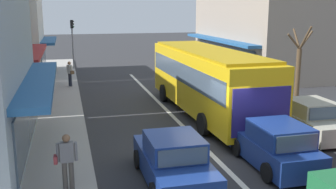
# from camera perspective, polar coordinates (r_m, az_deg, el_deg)

# --- Properties ---
(ground_plane) EXTENTS (140.00, 140.00, 0.00)m
(ground_plane) POSITION_cam_1_polar(r_m,az_deg,el_deg) (14.38, 6.26, -8.58)
(ground_plane) COLOR #2D2D30
(lane_centre_line) EXTENTS (0.20, 28.00, 0.01)m
(lane_centre_line) POSITION_cam_1_polar(r_m,az_deg,el_deg) (17.98, 1.74, -4.18)
(lane_centre_line) COLOR silver
(lane_centre_line) RESTS_ON ground
(sidewalk_left) EXTENTS (5.20, 44.00, 0.14)m
(sidewalk_left) POSITION_cam_1_polar(r_m,az_deg,el_deg) (19.31, -19.84, -3.56)
(sidewalk_left) COLOR #A39E96
(sidewalk_left) RESTS_ON ground
(kerb_right) EXTENTS (2.80, 44.00, 0.12)m
(kerb_right) POSITION_cam_1_polar(r_m,az_deg,el_deg) (22.17, 15.82, -1.31)
(kerb_right) COLOR #A39E96
(kerb_right) RESTS_ON ground
(building_right_far) EXTENTS (9.43, 13.97, 9.80)m
(building_right_far) POSITION_cam_1_polar(r_m,az_deg,el_deg) (33.54, 14.91, 11.58)
(building_right_far) COLOR gray
(building_right_far) RESTS_ON ground
(city_bus) EXTENTS (2.87, 10.90, 3.23)m
(city_bus) POSITION_cam_1_polar(r_m,az_deg,el_deg) (19.02, 5.62, 2.49)
(city_bus) COLOR yellow
(city_bus) RESTS_ON ground
(sedan_queue_gap_filler) EXTENTS (1.92, 4.21, 1.47)m
(sedan_queue_gap_filler) POSITION_cam_1_polar(r_m,az_deg,el_deg) (11.91, 0.79, -9.65)
(sedan_queue_gap_filler) COLOR navy
(sedan_queue_gap_filler) RESTS_ON ground
(hatchback_behind_bus_mid) EXTENTS (1.83, 3.71, 1.54)m
(hatchback_behind_bus_mid) POSITION_cam_1_polar(r_m,az_deg,el_deg) (13.44, 15.36, -7.27)
(hatchback_behind_bus_mid) COLOR navy
(hatchback_behind_bus_mid) RESTS_ON ground
(parked_sedan_kerb_second) EXTENTS (1.96, 4.23, 1.47)m
(parked_sedan_kerb_second) POSITION_cam_1_polar(r_m,az_deg,el_deg) (17.26, 19.86, -3.38)
(parked_sedan_kerb_second) COLOR #B7B29E
(parked_sedan_kerb_second) RESTS_ON ground
(parked_wagon_kerb_third) EXTENTS (2.01, 4.54, 1.58)m
(parked_wagon_kerb_third) POSITION_cam_1_polar(r_m,az_deg,el_deg) (21.76, 11.66, 0.51)
(parked_wagon_kerb_third) COLOR #9EA3A8
(parked_wagon_kerb_third) RESTS_ON ground
(parked_sedan_kerb_rear) EXTENTS (1.93, 4.21, 1.47)m
(parked_sedan_kerb_rear) POSITION_cam_1_polar(r_m,az_deg,el_deg) (26.83, 6.35, 2.73)
(parked_sedan_kerb_rear) COLOR #B7B29E
(parked_sedan_kerb_rear) RESTS_ON ground
(traffic_light_downstreet) EXTENTS (0.33, 0.24, 4.20)m
(traffic_light_downstreet) POSITION_cam_1_polar(r_m,az_deg,el_deg) (34.08, -13.70, 8.22)
(traffic_light_downstreet) COLOR gray
(traffic_light_downstreet) RESTS_ON ground
(street_tree_right) EXTENTS (1.39, 1.55, 4.34)m
(street_tree_right) POSITION_cam_1_polar(r_m,az_deg,el_deg) (20.39, 18.34, 2.96)
(street_tree_right) COLOR brown
(street_tree_right) RESTS_ON ground
(pedestrian_with_handbag_near) EXTENTS (0.65, 0.25, 1.63)m
(pedestrian_with_handbag_near) POSITION_cam_1_polar(r_m,az_deg,el_deg) (11.35, -14.49, -9.00)
(pedestrian_with_handbag_near) COLOR #4C4742
(pedestrian_with_handbag_near) RESTS_ON sidewalk_left
(pedestrian_browsing_midblock) EXTENTS (0.47, 0.63, 1.63)m
(pedestrian_browsing_midblock) POSITION_cam_1_polar(r_m,az_deg,el_deg) (26.40, -14.06, 3.17)
(pedestrian_browsing_midblock) COLOR #232838
(pedestrian_browsing_midblock) RESTS_ON sidewalk_left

